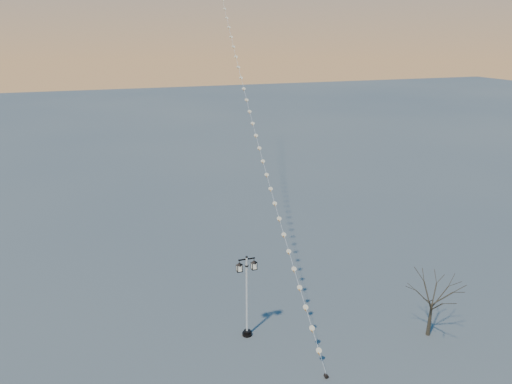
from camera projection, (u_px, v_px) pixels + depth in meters
name	position (u px, v px, depth m)	size (l,w,h in m)	color
ground	(317.00, 357.00, 28.00)	(300.00, 300.00, 0.00)	#535654
street_lamp	(247.00, 292.00, 29.03)	(1.41, 0.62, 5.57)	black
bare_tree	(433.00, 295.00, 29.15)	(2.47, 2.47, 4.10)	#332C1F
kite_train	(241.00, 55.00, 43.59)	(5.73, 49.01, 32.82)	black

